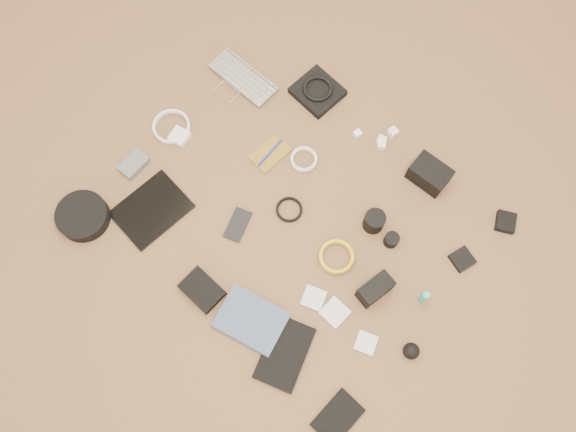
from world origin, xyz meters
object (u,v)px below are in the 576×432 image
Objects in this scene: tablet at (152,210)px; paperback at (239,342)px; dslr_camera at (430,174)px; laptop at (236,85)px; phone at (238,225)px; headphone_case at (83,216)px.

paperback reaches higher than tablet.
dslr_camera reaches higher than paperback.
laptop is 1.27× the size of paperback.
phone is at bearing -45.31° from laptop.
paperback is at bearing -99.14° from dslr_camera.
headphone_case is at bearing -160.32° from phone.
laptop is at bearing 107.91° from tablet.
phone is (-0.46, -0.57, -0.04)m from dslr_camera.
dslr_camera reaches higher than headphone_case.
dslr_camera is 0.73m from phone.
laptop is at bearing 82.27° from headphone_case.
phone is 0.55× the size of paperback.
tablet is (-0.76, -0.71, -0.04)m from dslr_camera.
laptop is 0.78m from headphone_case.
phone is (0.29, 0.14, -0.00)m from tablet.
paperback is (-0.20, -0.90, -0.03)m from dslr_camera.
laptop is 0.59m from phone.
tablet is at bearing 63.05° from paperback.
laptop and paperback have the same top height.
laptop is at bearing 114.68° from phone.
phone is at bearing -125.81° from dslr_camera.
laptop is 2.32× the size of phone.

